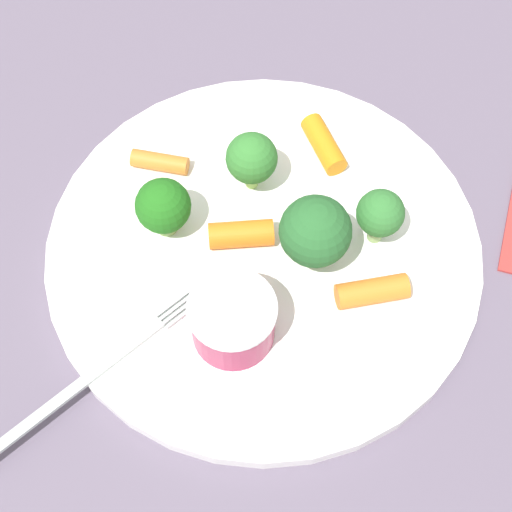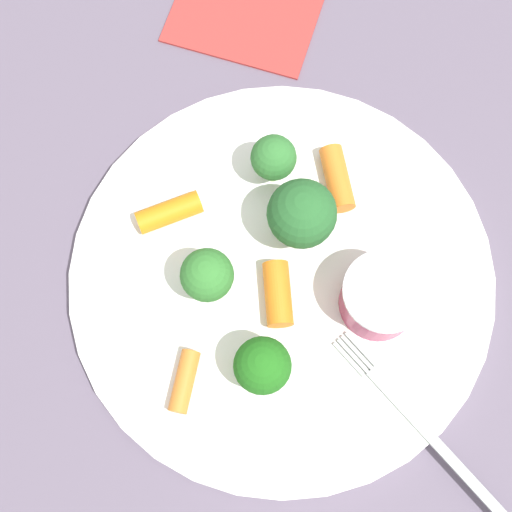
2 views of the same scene
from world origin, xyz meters
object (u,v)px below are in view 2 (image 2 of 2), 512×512
object	(u,v)px
broccoli_floret_2	(264,366)
carrot_stick_1	(169,212)
broccoli_floret_3	(274,158)
fork	(435,442)
plate	(282,278)
broccoli_floret_1	(207,275)
carrot_stick_0	(184,381)
sauce_cup	(381,297)
broccoli_floret_0	(302,214)
carrot_stick_2	(276,294)
carrot_stick_3	(337,178)

from	to	relation	value
broccoli_floret_2	carrot_stick_1	distance (m)	0.12
broccoli_floret_3	fork	bearing A→B (deg)	40.90
plate	broccoli_floret_2	size ratio (longest dim) A/B	6.39
broccoli_floret_1	carrot_stick_0	distance (m)	0.07
carrot_stick_1	broccoli_floret_2	bearing A→B (deg)	42.62
sauce_cup	broccoli_floret_1	bearing A→B (deg)	-84.04
plate	sauce_cup	xyz separation A→B (m)	(0.01, 0.06, 0.02)
carrot_stick_0	broccoli_floret_0	bearing A→B (deg)	155.74
broccoli_floret_3	carrot_stick_0	world-z (taller)	broccoli_floret_3
plate	broccoli_floret_1	distance (m)	0.06
broccoli_floret_0	carrot_stick_2	distance (m)	0.05
carrot_stick_0	carrot_stick_2	bearing A→B (deg)	145.91
broccoli_floret_2	broccoli_floret_0	bearing A→B (deg)	177.44
sauce_cup	fork	size ratio (longest dim) A/B	0.35
broccoli_floret_1	carrot_stick_1	size ratio (longest dim) A/B	1.07
broccoli_floret_2	carrot_stick_1	world-z (taller)	broccoli_floret_2
plate	sauce_cup	distance (m)	0.07
broccoli_floret_0	broccoli_floret_2	size ratio (longest dim) A/B	1.32
plate	sauce_cup	bearing A→B (deg)	84.82
sauce_cup	broccoli_floret_2	bearing A→B (deg)	-47.26
broccoli_floret_0	carrot_stick_3	distance (m)	0.05
broccoli_floret_0	broccoli_floret_3	xyz separation A→B (m)	(-0.04, -0.03, -0.01)
fork	carrot_stick_0	bearing A→B (deg)	-91.40
broccoli_floret_3	carrot_stick_1	bearing A→B (deg)	-54.62
carrot_stick_3	carrot_stick_2	bearing A→B (deg)	-15.70
carrot_stick_3	broccoli_floret_2	bearing A→B (deg)	-9.41
broccoli_floret_0	broccoli_floret_2	distance (m)	0.10
broccoli_floret_1	carrot_stick_0	xyz separation A→B (m)	(0.06, -0.00, -0.02)
broccoli_floret_1	fork	xyz separation A→B (m)	(0.07, 0.16, -0.03)
fork	plate	bearing A→B (deg)	-126.91
carrot_stick_2	fork	world-z (taller)	carrot_stick_2
broccoli_floret_3	carrot_stick_3	bearing A→B (deg)	94.17
broccoli_floret_3	carrot_stick_2	world-z (taller)	broccoli_floret_3
sauce_cup	carrot_stick_1	world-z (taller)	sauce_cup
carrot_stick_2	carrot_stick_3	size ratio (longest dim) A/B	0.93
carrot_stick_0	carrot_stick_2	world-z (taller)	carrot_stick_2
broccoli_floret_3	carrot_stick_1	xyz separation A→B (m)	(0.04, -0.06, -0.02)
carrot_stick_2	plate	bearing A→B (deg)	175.57
plate	broccoli_floret_0	size ratio (longest dim) A/B	4.84
broccoli_floret_2	carrot_stick_2	world-z (taller)	broccoli_floret_2
broccoli_floret_2	broccoli_floret_3	size ratio (longest dim) A/B	1.00
broccoli_floret_2	fork	bearing A→B (deg)	79.57
sauce_cup	carrot_stick_1	xyz separation A→B (m)	(-0.03, -0.15, -0.01)
broccoli_floret_1	fork	size ratio (longest dim) A/B	0.31
broccoli_floret_0	broccoli_floret_3	bearing A→B (deg)	-145.51
plate	carrot_stick_1	size ratio (longest dim) A/B	6.47
carrot_stick_2	carrot_stick_0	bearing A→B (deg)	-34.09
sauce_cup	broccoli_floret_3	xyz separation A→B (m)	(-0.08, -0.08, 0.01)
carrot_stick_1	carrot_stick_2	bearing A→B (deg)	63.55
broccoli_floret_1	broccoli_floret_3	xyz separation A→B (m)	(-0.09, 0.02, -0.00)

